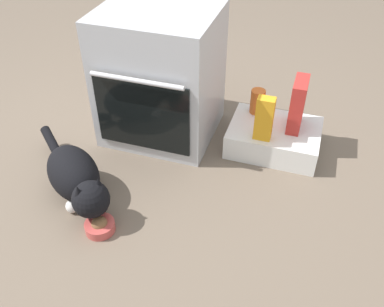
% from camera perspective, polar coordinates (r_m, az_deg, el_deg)
% --- Properties ---
extents(ground, '(8.00, 8.00, 0.00)m').
position_cam_1_polar(ground, '(2.24, -5.11, -2.23)').
color(ground, '#6B5B4C').
extents(oven, '(0.60, 0.58, 0.72)m').
position_cam_1_polar(oven, '(2.33, -4.28, 10.43)').
color(oven, '#B7BABF').
rests_on(oven, ground).
extents(pantry_cabinet, '(0.49, 0.37, 0.14)m').
position_cam_1_polar(pantry_cabinet, '(2.38, 11.01, 2.14)').
color(pantry_cabinet, white).
rests_on(pantry_cabinet, ground).
extents(food_bowl, '(0.14, 0.14, 0.08)m').
position_cam_1_polar(food_bowl, '(1.96, -12.36, -9.52)').
color(food_bowl, '#C64C47').
rests_on(food_bowl, ground).
extents(cat, '(0.63, 0.54, 0.25)m').
position_cam_1_polar(cat, '(2.06, -15.36, -3.19)').
color(cat, black).
rests_on(cat, ground).
extents(juice_carton, '(0.09, 0.06, 0.24)m').
position_cam_1_polar(juice_carton, '(2.18, 9.74, 4.67)').
color(juice_carton, orange).
rests_on(juice_carton, pantry_cabinet).
extents(sauce_jar, '(0.08, 0.08, 0.14)m').
position_cam_1_polar(sauce_jar, '(2.40, 8.84, 6.97)').
color(sauce_jar, '#D16023').
rests_on(sauce_jar, pantry_cabinet).
extents(cereal_box, '(0.07, 0.18, 0.28)m').
position_cam_1_polar(cereal_box, '(2.29, 14.09, 6.44)').
color(cereal_box, '#B72D28').
rests_on(cereal_box, pantry_cabinet).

